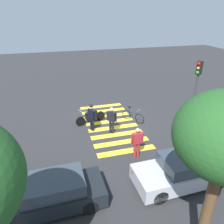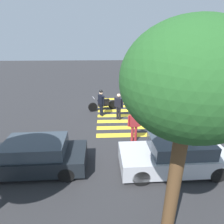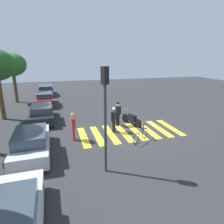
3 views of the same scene
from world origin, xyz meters
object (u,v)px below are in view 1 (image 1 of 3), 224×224
at_px(pedestrian_bystander, 137,141).
at_px(car_black_suv, 50,194).
at_px(leaning_bicycle, 133,116).
at_px(car_silver_sedan, 183,170).
at_px(traffic_light_pole, 196,89).
at_px(officer_by_motorcycle, 92,115).
at_px(police_motorcycle, 91,117).
at_px(officer_on_foot, 112,119).

distance_m(pedestrian_bystander, car_black_suv, 4.82).
bearing_deg(pedestrian_bystander, leaning_bicycle, -107.94).
xyz_separation_m(car_silver_sedan, traffic_light_pole, (-2.47, -3.30, 2.39)).
xyz_separation_m(officer_by_motorcycle, traffic_light_pole, (-5.44, 2.33, 1.99)).
relative_size(officer_by_motorcycle, car_black_suv, 0.43).
height_order(police_motorcycle, traffic_light_pole, traffic_light_pole).
xyz_separation_m(police_motorcycle, leaning_bicycle, (-2.85, 0.53, -0.08)).
xyz_separation_m(officer_on_foot, traffic_light_pole, (-4.33, 1.70, 2.06)).
height_order(pedestrian_bystander, traffic_light_pole, traffic_light_pole).
bearing_deg(police_motorcycle, traffic_light_pole, 147.63).
bearing_deg(leaning_bicycle, traffic_light_pole, 131.13).
xyz_separation_m(pedestrian_bystander, car_black_suv, (4.35, 2.03, -0.37)).
bearing_deg(pedestrian_bystander, traffic_light_pole, -164.48).
distance_m(leaning_bicycle, car_black_suv, 8.16).
bearing_deg(car_black_suv, pedestrian_bystander, -154.97).
relative_size(pedestrian_bystander, car_silver_sedan, 0.41).
relative_size(officer_on_foot, car_silver_sedan, 0.41).
bearing_deg(officer_by_motorcycle, officer_on_foot, 150.05).
bearing_deg(officer_on_foot, pedestrian_bystander, 102.05).
distance_m(police_motorcycle, officer_on_foot, 2.03).
distance_m(officer_on_foot, officer_by_motorcycle, 1.28).
xyz_separation_m(officer_by_motorcycle, car_silver_sedan, (-2.97, 5.63, -0.40)).
relative_size(police_motorcycle, officer_on_foot, 1.22).
height_order(officer_on_foot, traffic_light_pole, traffic_light_pole).
bearing_deg(pedestrian_bystander, car_black_suv, 25.03).
bearing_deg(car_black_suv, leaning_bicycle, -133.47).
relative_size(pedestrian_bystander, car_black_suv, 0.40).
relative_size(car_silver_sedan, traffic_light_pole, 0.93).
height_order(police_motorcycle, pedestrian_bystander, pedestrian_bystander).
relative_size(leaning_bicycle, traffic_light_pole, 0.31).
height_order(leaning_bicycle, pedestrian_bystander, pedestrian_bystander).
bearing_deg(officer_by_motorcycle, car_black_suv, 63.80).
bearing_deg(officer_by_motorcycle, police_motorcycle, -95.76).
xyz_separation_m(officer_by_motorcycle, pedestrian_bystander, (-1.69, 3.37, -0.07)).
distance_m(police_motorcycle, officer_by_motorcycle, 1.22).
bearing_deg(police_motorcycle, leaning_bicycle, 169.40).
bearing_deg(traffic_light_pole, leaning_bicycle, -48.87).
distance_m(police_motorcycle, car_silver_sedan, 7.27).
bearing_deg(pedestrian_bystander, police_motorcycle, -70.25).
relative_size(officer_on_foot, traffic_light_pole, 0.38).
bearing_deg(traffic_light_pole, police_motorcycle, -32.37).
bearing_deg(car_silver_sedan, officer_on_foot, -69.55).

